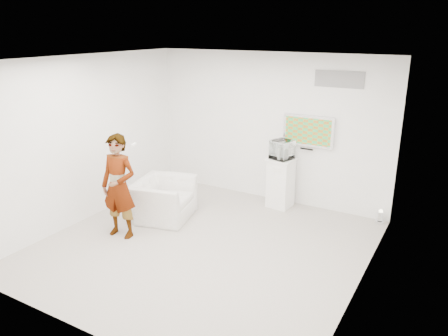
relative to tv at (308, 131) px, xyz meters
The scene contains 10 objects.
room 2.59m from the tv, 109.13° to the right, with size 5.01×5.01×3.00m.
tv is the anchor object (origin of this frame).
logo_decal 1.12m from the tv, ahead, with size 0.90×0.02×0.30m, color gray.
person 3.69m from the tv, 129.06° to the right, with size 0.65×0.43×1.79m, color white.
armchair 3.05m from the tv, 138.74° to the right, with size 1.13×0.98×0.73m, color white.
pedestal 1.16m from the tv, 148.49° to the right, with size 0.48×0.48×1.00m, color white.
floor_uplight 2.07m from the tv, ahead, with size 0.17×0.17×0.26m, color white.
vitrine 0.62m from the tv, 148.49° to the right, with size 0.37×0.37×0.37m, color white.
console 0.67m from the tv, 148.49° to the right, with size 0.05×0.16×0.22m, color white.
wii_remote 3.35m from the tv, 127.87° to the right, with size 0.04×0.15×0.04m, color white.
Camera 1 is at (3.52, -5.43, 3.46)m, focal length 35.00 mm.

